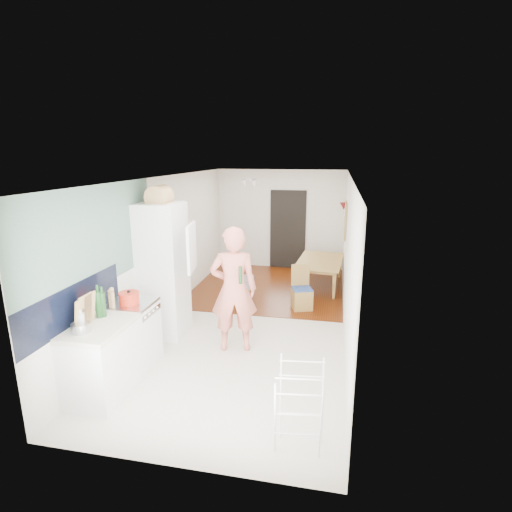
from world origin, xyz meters
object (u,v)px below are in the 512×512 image
(dining_table, at_px, (321,275))
(stool, at_px, (243,295))
(dining_chair, at_px, (302,288))
(drying_rack, at_px, (300,408))
(person, at_px, (234,279))

(dining_table, xyz_separation_m, stool, (-1.45, -1.40, -0.06))
(dining_table, xyz_separation_m, dining_chair, (-0.30, -1.42, 0.17))
(dining_table, bearing_deg, stool, 138.22)
(stool, relative_size, drying_rack, 0.44)
(person, height_order, dining_table, person)
(drying_rack, bearing_deg, person, 114.53)
(dining_chair, bearing_deg, drying_rack, -104.43)
(dining_table, relative_size, dining_chair, 1.72)
(person, relative_size, dining_chair, 2.66)
(person, height_order, dining_chair, person)
(person, height_order, drying_rack, person)
(dining_chair, height_order, stool, dining_chair)
(person, distance_m, drying_rack, 2.34)
(dining_chair, xyz_separation_m, stool, (-1.16, 0.02, -0.22))
(dining_chair, bearing_deg, stool, 159.67)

